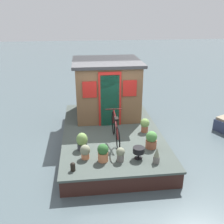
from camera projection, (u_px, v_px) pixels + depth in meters
ground_plane at (111, 144)px, 8.41m from camera, size 60.00×60.00×0.00m
houseboat_deck at (111, 137)px, 8.32m from camera, size 4.98×3.02×0.50m
houseboat_cabin at (107, 88)px, 9.12m from camera, size 2.18×2.32×1.97m
bicycle at (116, 129)px, 7.36m from camera, size 1.80×0.50×0.85m
potted_plant_succulent at (120, 154)px, 6.48m from camera, size 0.22×0.22×0.38m
potted_plant_sage at (157, 156)px, 6.41m from camera, size 0.17×0.17×0.42m
potted_plant_thyme at (85, 151)px, 6.60m from camera, size 0.26×0.26×0.38m
potted_plant_lavender at (103, 152)px, 6.47m from camera, size 0.28×0.28×0.47m
potted_plant_fern at (151, 140)px, 7.10m from camera, size 0.31×0.31×0.49m
potted_plant_basil at (145, 125)px, 8.03m from camera, size 0.29×0.29×0.44m
potted_plant_geranium at (82, 141)px, 7.02m from camera, size 0.31×0.31×0.48m
charcoal_grill at (139, 151)px, 6.58m from camera, size 0.30×0.30×0.32m
mooring_bollard at (73, 166)px, 6.12m from camera, size 0.12×0.12×0.22m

